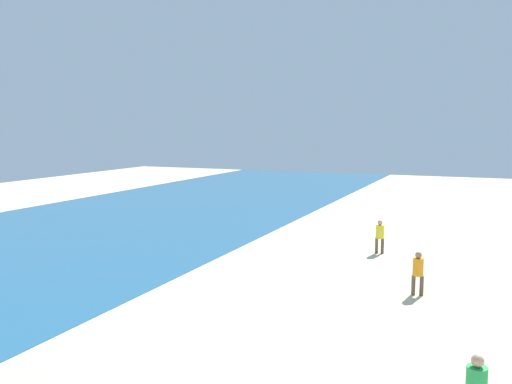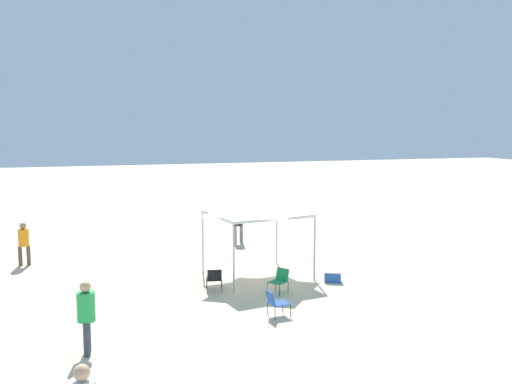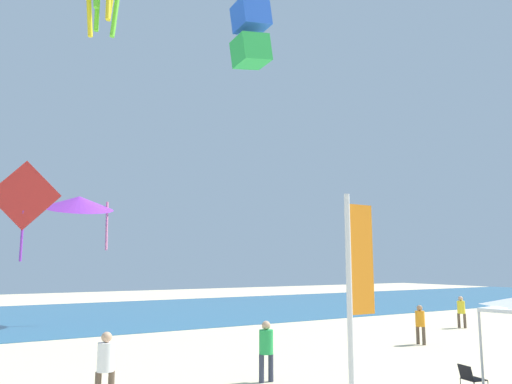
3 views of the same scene
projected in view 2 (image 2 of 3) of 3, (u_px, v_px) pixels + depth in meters
The scene contains 9 objects.
ground at pixel (256, 278), 21.37m from camera, with size 120.00×120.00×0.10m, color beige.
canopy_tent at pixel (257, 207), 21.09m from camera, with size 3.50×3.82×3.01m.
folding_chair_facing_ocean at pixel (280, 279), 19.29m from camera, with size 0.78×0.81×0.82m.
folding_chair_left_of_tent at pixel (214, 278), 19.45m from camera, with size 0.71×0.63×0.82m.
folding_chair_right_of_tent at pixel (276, 301), 16.87m from camera, with size 0.60×0.68×0.82m.
cooler_box at pixel (333, 276), 20.62m from camera, with size 0.64×0.74×0.40m.
person_far_stroller at pixel (238, 220), 27.24m from camera, with size 0.45×0.51×1.91m.
person_kite_handler at pixel (86, 311), 14.06m from camera, with size 0.51×0.45×1.89m.
person_near_umbrella at pixel (24, 240), 22.90m from camera, with size 0.43×0.48×1.79m.
Camera 2 is at (-19.88, 6.13, 5.82)m, focal length 39.22 mm.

